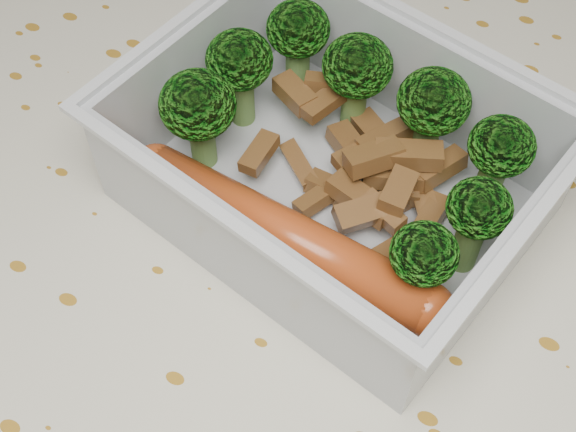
% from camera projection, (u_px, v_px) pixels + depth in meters
% --- Properties ---
extents(dining_table, '(1.40, 0.90, 0.75)m').
position_uv_depth(dining_table, '(283.00, 310.00, 0.48)').
color(dining_table, brown).
rests_on(dining_table, ground).
extents(tablecloth, '(1.46, 0.96, 0.19)m').
position_uv_depth(tablecloth, '(282.00, 267.00, 0.44)').
color(tablecloth, beige).
rests_on(tablecloth, dining_table).
extents(lunch_container, '(0.23, 0.20, 0.07)m').
position_uv_depth(lunch_container, '(334.00, 173.00, 0.39)').
color(lunch_container, silver).
rests_on(lunch_container, tablecloth).
extents(broccoli_florets, '(0.18, 0.13, 0.06)m').
position_uv_depth(broccoli_florets, '(348.00, 113.00, 0.39)').
color(broccoli_florets, '#608C3F').
rests_on(broccoli_florets, lunch_container).
extents(meat_pile, '(0.11, 0.09, 0.03)m').
position_uv_depth(meat_pile, '(371.00, 169.00, 0.40)').
color(meat_pile, brown).
rests_on(meat_pile, lunch_container).
extents(sausage, '(0.17, 0.04, 0.03)m').
position_uv_depth(sausage, '(284.00, 235.00, 0.37)').
color(sausage, '#B44418').
rests_on(sausage, lunch_container).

